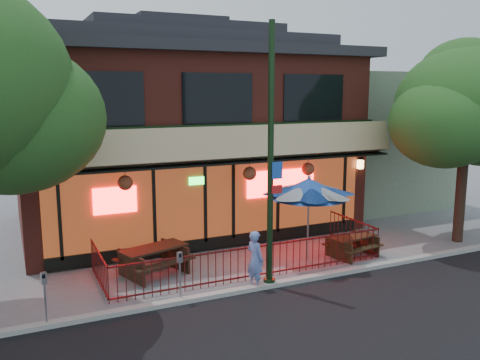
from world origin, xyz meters
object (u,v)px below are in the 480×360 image
object	(u,v)px
picnic_table_right	(353,243)
parking_meter_far	(45,290)
street_light	(271,172)
picnic_table_left	(154,256)
parking_meter_near	(180,268)
street_tree_right	(467,99)
pedestrian	(255,259)
patio_umbrella	(309,188)

from	to	relation	value
picnic_table_right	parking_meter_far	size ratio (longest dim) A/B	1.35
street_light	picnic_table_left	size ratio (longest dim) A/B	3.09
picnic_table_left	parking_meter_near	world-z (taller)	parking_meter_near
street_tree_right	pedestrian	world-z (taller)	street_tree_right
street_tree_right	picnic_table_right	world-z (taller)	street_tree_right
street_tree_right	parking_meter_near	size ratio (longest dim) A/B	5.38
picnic_table_left	picnic_table_right	world-z (taller)	picnic_table_left
street_tree_right	parking_meter_near	distance (m)	11.38
street_light	parking_meter_near	size ratio (longest dim) A/B	5.37
street_light	parking_meter_near	bearing A→B (deg)	179.94
street_light	patio_umbrella	xyz separation A→B (m)	(2.04, 1.32, -0.83)
street_tree_right	parking_meter_near	world-z (taller)	street_tree_right
picnic_table_right	patio_umbrella	bearing A→B (deg)	171.90
pedestrian	parking_meter_near	bearing A→B (deg)	75.59
street_tree_right	pedestrian	size ratio (longest dim) A/B	4.44
street_light	picnic_table_left	distance (m)	4.29
patio_umbrella	parking_meter_near	size ratio (longest dim) A/B	2.09
picnic_table_right	parking_meter_far	distance (m)	9.39
patio_umbrella	parking_meter_far	xyz separation A→B (m)	(-7.75, -1.40, -1.44)
picnic_table_right	parking_meter_far	xyz separation A→B (m)	(-9.30, -1.18, 0.43)
picnic_table_left	pedestrian	bearing A→B (deg)	-43.66
street_tree_right	parking_meter_far	distance (m)	14.38
patio_umbrella	parking_meter_near	xyz separation A→B (m)	(-4.58, -1.32, -1.44)
street_light	pedestrian	size ratio (longest dim) A/B	4.43
parking_meter_far	picnic_table_right	bearing A→B (deg)	7.23
patio_umbrella	parking_meter_far	distance (m)	8.01
picnic_table_right	picnic_table_left	bearing A→B (deg)	170.26
street_light	picnic_table_right	distance (m)	4.64
pedestrian	patio_umbrella	bearing A→B (deg)	-78.61
picnic_table_left	parking_meter_far	world-z (taller)	parking_meter_far
picnic_table_left	picnic_table_right	bearing A→B (deg)	-9.74
parking_meter_near	patio_umbrella	bearing A→B (deg)	16.11
pedestrian	parking_meter_near	xyz separation A→B (m)	(-2.13, -0.06, 0.09)
street_light	street_tree_right	size ratio (longest dim) A/B	1.00
parking_meter_near	picnic_table_right	bearing A→B (deg)	10.17
pedestrian	parking_meter_far	distance (m)	5.30
street_tree_right	parking_meter_far	world-z (taller)	street_tree_right
picnic_table_left	parking_meter_far	distance (m)	3.83
picnic_table_right	patio_umbrella	world-z (taller)	patio_umbrella
street_light	parking_meter_near	xyz separation A→B (m)	(-2.53, 0.00, -2.27)
patio_umbrella	pedestrian	bearing A→B (deg)	-152.68
street_tree_right	picnic_table_left	xyz separation A→B (m)	(-10.66, 1.18, -4.42)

